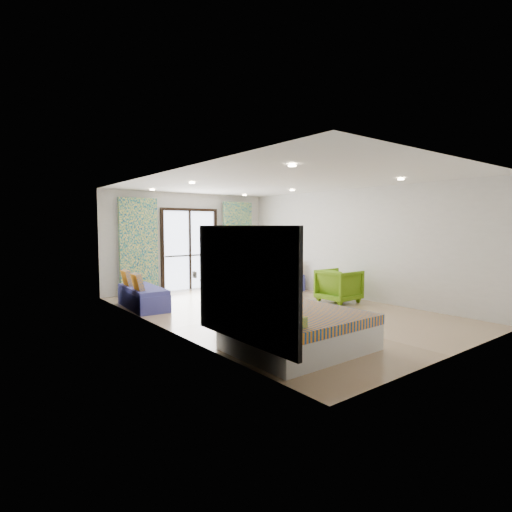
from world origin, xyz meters
TOP-DOWN VIEW (x-y plane):
  - floor at (0.00, 0.00)m, footprint 5.00×7.50m
  - ceiling at (0.00, 0.00)m, footprint 5.00×7.50m
  - wall_back at (0.00, 3.75)m, footprint 5.00×0.01m
  - wall_front at (0.00, -3.75)m, footprint 5.00×0.01m
  - wall_left at (-2.50, 0.00)m, footprint 0.01×7.50m
  - wall_right at (2.50, 0.00)m, footprint 0.01×7.50m
  - balcony_door at (0.00, 3.72)m, footprint 1.76×0.08m
  - balcony_rail at (0.00, 3.73)m, footprint 1.52×0.03m
  - curtain_left at (-1.55, 3.57)m, footprint 1.00×0.10m
  - curtain_right at (1.55, 3.57)m, footprint 1.00×0.10m
  - downlight_a at (-1.40, -2.00)m, footprint 0.12×0.12m
  - downlight_b at (1.40, -2.00)m, footprint 0.12×0.12m
  - downlight_c at (-1.40, 1.00)m, footprint 0.12×0.12m
  - downlight_d at (1.40, 1.00)m, footprint 0.12×0.12m
  - downlight_e at (-1.40, 3.00)m, footprint 0.12×0.12m
  - downlight_f at (1.40, 3.00)m, footprint 0.12×0.12m
  - headboard at (-2.46, -2.24)m, footprint 0.06×2.10m
  - switch_plate at (-2.47, -0.99)m, footprint 0.02×0.10m
  - bed at (-1.48, -2.24)m, footprint 1.90×1.55m
  - daybed_left at (-2.11, 1.99)m, footprint 0.76×1.70m
  - daybed_right at (2.11, 2.25)m, footprint 0.81×1.65m
  - coffee_table at (-0.13, 2.06)m, footprint 0.66×0.66m
  - vase at (-0.05, 2.00)m, footprint 0.23×0.24m
  - armchair at (1.79, -0.21)m, footprint 0.78×0.83m

SIDE VIEW (x-z plane):
  - floor at x=0.00m, z-range -0.01..0.01m
  - daybed_right at x=2.11m, z-range -0.15..0.64m
  - daybed_left at x=-2.11m, z-range -0.15..0.66m
  - bed at x=-1.48m, z-range -0.05..0.60m
  - coffee_table at x=-0.13m, z-range 0.01..0.77m
  - armchair at x=1.79m, z-range 0.00..0.85m
  - vase at x=-0.05m, z-range 0.44..0.62m
  - balcony_rail at x=0.00m, z-range 0.93..0.97m
  - headboard at x=-2.46m, z-range 0.30..1.80m
  - switch_plate at x=-2.47m, z-range 1.00..1.10m
  - curtain_left at x=-1.55m, z-range 0.00..2.50m
  - curtain_right at x=1.55m, z-range 0.00..2.50m
  - balcony_door at x=0.00m, z-range 0.12..2.40m
  - wall_back at x=0.00m, z-range 0.00..2.70m
  - wall_front at x=0.00m, z-range 0.00..2.70m
  - wall_left at x=-2.50m, z-range 0.00..2.70m
  - wall_right at x=2.50m, z-range 0.00..2.70m
  - downlight_a at x=-1.40m, z-range 2.66..2.68m
  - downlight_b at x=1.40m, z-range 2.66..2.68m
  - downlight_c at x=-1.40m, z-range 2.66..2.68m
  - downlight_d at x=1.40m, z-range 2.66..2.68m
  - downlight_e at x=-1.40m, z-range 2.66..2.68m
  - downlight_f at x=1.40m, z-range 2.66..2.68m
  - ceiling at x=0.00m, z-range 2.70..2.71m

